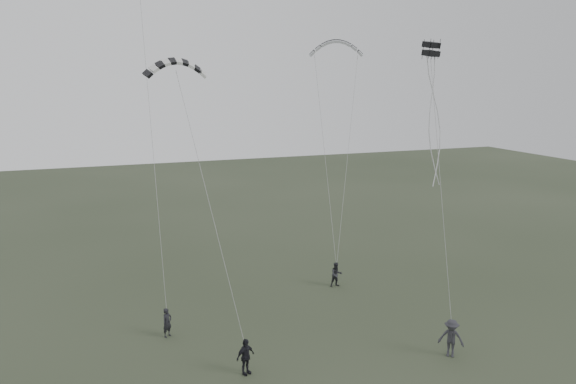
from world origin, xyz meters
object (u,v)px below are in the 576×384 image
object	(u,v)px
kite_pale_large	(336,42)
flyer_center	(245,357)
flyer_left	(167,323)
kite_striped	(176,61)
flyer_far	(451,338)
kite_box	(431,49)
flyer_right	(336,275)

from	to	relation	value
kite_pale_large	flyer_center	bearing A→B (deg)	-102.47
flyer_left	kite_pale_large	size ratio (longest dim) A/B	0.40
kite_pale_large	kite_striped	size ratio (longest dim) A/B	1.32
flyer_center	flyer_left	bearing A→B (deg)	94.06
flyer_left	flyer_center	distance (m)	6.02
flyer_far	kite_box	xyz separation A→B (m)	(1.39, 4.96, 14.36)
flyer_left	kite_striped	size ratio (longest dim) A/B	0.53
kite_striped	flyer_far	bearing A→B (deg)	-30.16
flyer_right	kite_box	world-z (taller)	kite_box
flyer_right	flyer_far	bearing A→B (deg)	-80.97
kite_pale_large	kite_striped	distance (m)	17.51
kite_striped	kite_box	xyz separation A→B (m)	(13.46, -2.05, 0.72)
flyer_left	kite_pale_large	world-z (taller)	kite_pale_large
flyer_left	kite_box	bearing A→B (deg)	-45.15
kite_box	kite_striped	bearing A→B (deg)	158.06
flyer_right	kite_striped	bearing A→B (deg)	-157.80
kite_striped	kite_box	world-z (taller)	kite_box
kite_pale_large	kite_box	world-z (taller)	kite_pale_large
flyer_left	flyer_center	xyz separation A→B (m)	(2.86, -5.30, 0.08)
kite_pale_large	kite_striped	world-z (taller)	kite_pale_large
kite_striped	kite_box	size ratio (longest dim) A/B	4.11
flyer_center	flyer_far	distance (m)	10.36
flyer_far	flyer_center	bearing A→B (deg)	-149.00
flyer_left	flyer_right	world-z (taller)	flyer_right
flyer_right	kite_striped	world-z (taller)	kite_striped
flyer_left	kite_striped	bearing A→B (deg)	-50.44
flyer_center	kite_pale_large	size ratio (longest dim) A/B	0.44
flyer_left	flyer_far	world-z (taller)	flyer_far
flyer_right	kite_striped	size ratio (longest dim) A/B	0.55
kite_striped	flyer_left	bearing A→B (deg)	165.65
flyer_far	kite_pale_large	xyz separation A→B (m)	(1.71, 17.65, 15.52)
flyer_center	flyer_far	world-z (taller)	flyer_far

